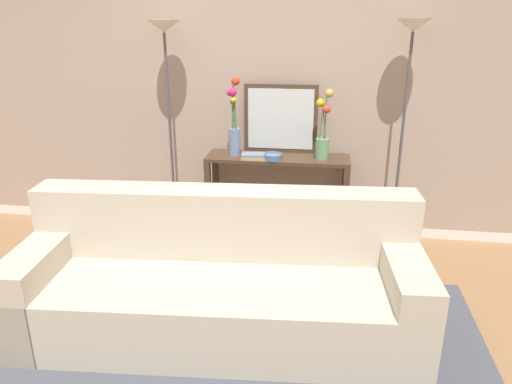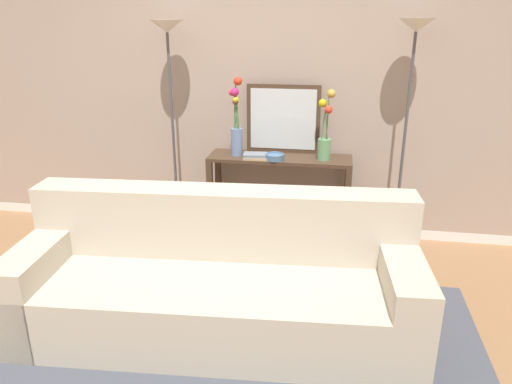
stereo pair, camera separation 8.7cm
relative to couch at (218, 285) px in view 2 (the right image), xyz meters
name	(u,v)px [view 2 (the right image)]	position (x,y,z in m)	size (l,w,h in m)	color
ground_plane	(205,355)	(-0.02, -0.28, -0.33)	(16.00, 16.00, 0.02)	#936B47
back_wall	(258,88)	(-0.02, 1.68, 1.01)	(12.00, 0.15, 2.66)	white
area_rug	(214,341)	(0.00, -0.16, -0.31)	(3.33, 1.83, 0.01)	#474C56
couch	(218,285)	(0.00, 0.00, 0.00)	(2.55, 1.04, 0.88)	#BCB29E
console_table	(279,184)	(0.22, 1.37, 0.23)	(1.23, 0.35, 0.80)	#473323
floor_lamp_left	(169,71)	(-0.71, 1.33, 1.18)	(0.28, 0.28, 1.91)	#4C4C51
floor_lamp_right	(411,74)	(1.23, 1.33, 1.19)	(0.28, 0.28, 1.92)	#4C4C51
wall_mirror	(283,119)	(0.23, 1.52, 0.78)	(0.64, 0.02, 0.59)	#473323
vase_tall_flowers	(236,124)	(-0.15, 1.35, 0.75)	(0.12, 0.13, 0.67)	#6B84AD
vase_short_flowers	(325,135)	(0.60, 1.34, 0.69)	(0.14, 0.12, 0.59)	#669E6B
fruit_bowl	(275,157)	(0.19, 1.26, 0.51)	(0.16, 0.16, 0.05)	#4C7093
book_stack	(256,156)	(0.03, 1.28, 0.50)	(0.23, 0.16, 0.04)	tan
book_row_under_console	(246,232)	(-0.08, 1.37, -0.26)	(0.39, 0.17, 0.13)	#2D2D33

